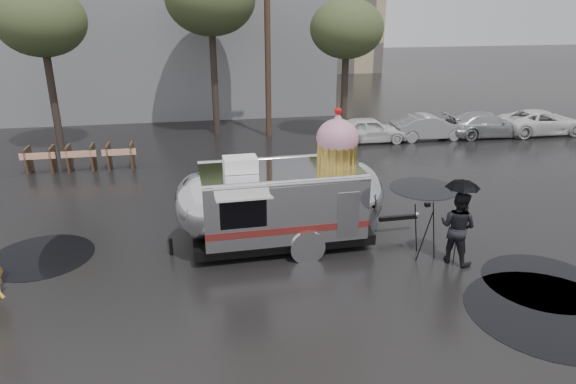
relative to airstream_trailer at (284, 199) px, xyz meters
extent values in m
plane|color=black|center=(-1.21, -2.07, -1.34)|extent=(120.00, 120.00, 0.00)
cylinder|color=black|center=(5.08, -4.30, -1.34)|extent=(3.55, 3.55, 0.01)
cylinder|color=black|center=(5.77, -3.11, -1.34)|extent=(2.81, 2.81, 0.01)
cylinder|color=black|center=(5.69, 3.49, -1.34)|extent=(2.42, 2.42, 0.01)
cylinder|color=black|center=(1.72, 1.22, -1.34)|extent=(2.73, 2.73, 0.01)
cylinder|color=black|center=(-6.43, 0.40, -1.34)|extent=(2.68, 2.68, 0.01)
cylinder|color=#473323|center=(1.29, 11.93, 3.16)|extent=(0.28, 0.28, 9.00)
cylinder|color=#382D26|center=(-8.21, 10.93, 1.58)|extent=(0.32, 0.32, 5.85)
ellipsoid|color=#344121|center=(-8.21, 10.93, 4.18)|extent=(3.64, 3.64, 2.86)
cylinder|color=#382D26|center=(-1.21, 12.93, 2.03)|extent=(0.32, 0.32, 6.75)
cylinder|color=#382D26|center=(4.79, 10.93, 1.36)|extent=(0.32, 0.32, 5.40)
ellipsoid|color=#344121|center=(4.79, 10.93, 3.76)|extent=(3.36, 3.36, 2.64)
cube|color=#473323|center=(-8.71, 7.93, -0.84)|extent=(0.08, 0.80, 1.00)
cube|color=#473323|center=(-7.81, 7.93, -0.84)|extent=(0.08, 0.80, 1.00)
cube|color=#E5590C|center=(-8.26, 7.55, -0.59)|extent=(1.30, 0.04, 0.25)
cube|color=#473323|center=(-7.21, 7.93, -0.84)|extent=(0.08, 0.80, 1.00)
cube|color=#473323|center=(-6.31, 7.93, -0.84)|extent=(0.08, 0.80, 1.00)
cube|color=#E5590C|center=(-6.76, 7.55, -0.59)|extent=(1.30, 0.04, 0.25)
cube|color=#473323|center=(-5.71, 7.93, -0.84)|extent=(0.08, 0.80, 1.00)
cube|color=#473323|center=(-4.81, 7.93, -0.84)|extent=(0.08, 0.80, 1.00)
cube|color=#E5590C|center=(-5.26, 7.55, -0.59)|extent=(1.30, 0.04, 0.25)
imported|color=silver|center=(5.79, 9.93, -0.64)|extent=(4.00, 1.80, 1.40)
imported|color=#B2B2B7|center=(8.79, 9.93, -0.64)|extent=(4.00, 1.80, 1.40)
imported|color=#B2B2B7|center=(11.79, 9.93, -0.62)|extent=(4.20, 1.80, 1.44)
imported|color=silver|center=(14.79, 9.93, -0.59)|extent=(4.40, 1.90, 1.50)
cube|color=silver|center=(-0.09, 0.00, 0.00)|extent=(4.28, 2.35, 1.72)
ellipsoid|color=silver|center=(2.01, 0.08, 0.00)|extent=(1.51, 2.25, 1.72)
ellipsoid|color=silver|center=(-2.19, -0.07, 0.00)|extent=(1.51, 2.25, 1.72)
cube|color=black|center=(-0.09, 0.00, -1.01)|extent=(4.85, 2.08, 0.29)
cylinder|color=black|center=(0.42, -0.96, -1.01)|extent=(0.68, 0.23, 0.67)
cylinder|color=black|center=(0.35, 1.00, -1.01)|extent=(0.68, 0.23, 0.67)
cylinder|color=silver|center=(0.43, -1.10, -0.96)|extent=(0.92, 0.13, 0.92)
cube|color=black|center=(3.35, 0.13, -0.86)|extent=(1.15, 0.16, 0.11)
sphere|color=silver|center=(3.92, 0.15, -0.82)|extent=(0.16, 0.16, 0.15)
cylinder|color=black|center=(-3.05, -0.10, -1.10)|extent=(0.10, 0.10, 0.48)
cube|color=#5D1B19|center=(-0.05, -1.09, -0.43)|extent=(4.21, 0.18, 0.19)
cube|color=#5D1B19|center=(-0.13, 1.10, -0.43)|extent=(4.21, 0.18, 0.19)
cube|color=black|center=(-1.20, -1.15, 0.14)|extent=(1.15, 0.07, 0.76)
cube|color=#AAA89F|center=(-1.19, -1.38, 0.62)|extent=(1.35, 0.52, 0.14)
cube|color=silver|center=(1.48, -1.05, -0.15)|extent=(0.57, 0.05, 1.24)
cube|color=white|center=(-1.14, -0.04, 1.05)|extent=(0.88, 0.65, 0.36)
cylinder|color=gold|center=(1.44, 0.06, 1.14)|extent=(1.03, 1.03, 0.57)
ellipsoid|color=pink|center=(1.44, 0.06, 1.60)|extent=(1.15, 1.15, 0.99)
cone|color=pink|center=(1.44, 0.06, 2.10)|extent=(0.49, 0.49, 0.38)
sphere|color=red|center=(1.44, 0.06, 2.31)|extent=(0.20, 0.20, 0.19)
imported|color=black|center=(4.15, -1.76, -0.38)|extent=(0.97, 1.04, 1.92)
imported|color=black|center=(4.15, -1.76, 0.56)|extent=(1.03, 1.03, 0.70)
cylinder|color=black|center=(4.15, -1.76, -0.52)|extent=(0.02, 0.02, 1.65)
cylinder|color=black|center=(3.72, -1.36, -0.61)|extent=(0.06, 0.34, 1.48)
cylinder|color=black|center=(3.31, -1.17, -0.61)|extent=(0.28, 0.21, 1.48)
cylinder|color=black|center=(3.35, -1.62, -0.61)|extent=(0.31, 0.16, 1.48)
cube|color=black|center=(3.46, -1.38, 0.14)|extent=(0.13, 0.12, 0.10)
camera|label=1|loc=(-2.16, -12.61, 5.02)|focal=32.00mm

